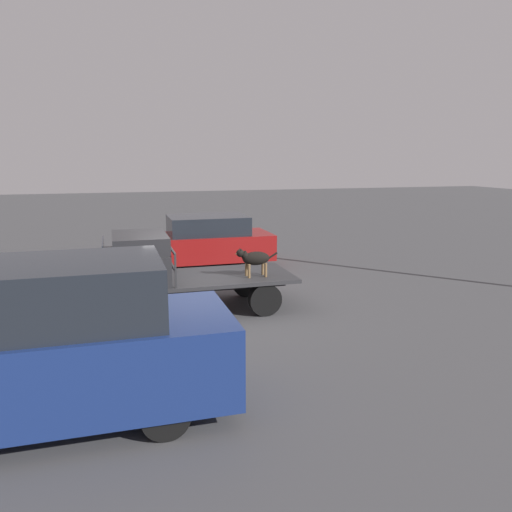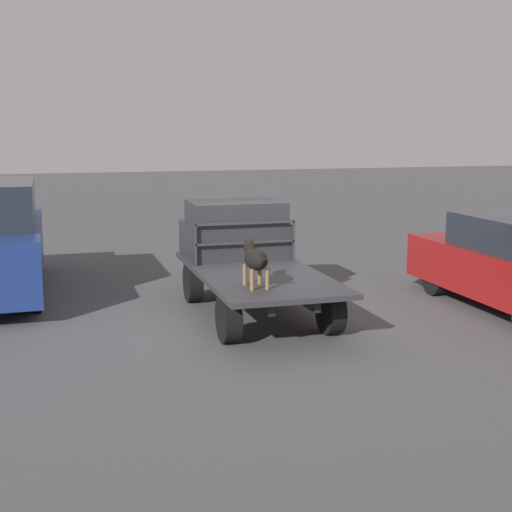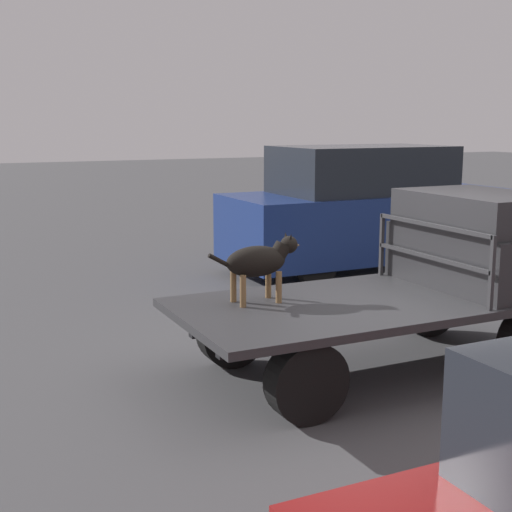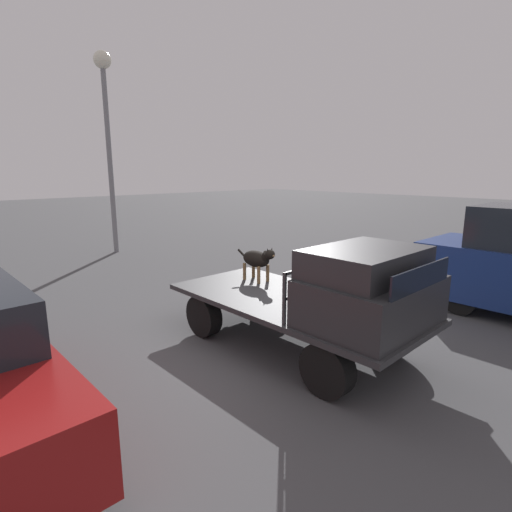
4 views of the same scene
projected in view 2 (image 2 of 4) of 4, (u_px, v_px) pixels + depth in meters
The scene contains 5 objects.
ground_plane at pixel (256, 316), 11.62m from camera, with size 80.00×80.00×0.00m, color #474749.
flatbed_truck at pixel (256, 282), 11.52m from camera, with size 4.12×1.88×0.77m.
truck_cab at pixel (235, 230), 12.65m from camera, with size 1.32×1.76×1.00m.
truck_headboard at pixel (246, 236), 11.99m from camera, with size 0.04×1.76×0.71m.
dog at pixel (255, 259), 10.23m from camera, with size 0.97×0.30×0.67m.
Camera 2 is at (-10.81, 3.19, 3.02)m, focal length 50.00 mm.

